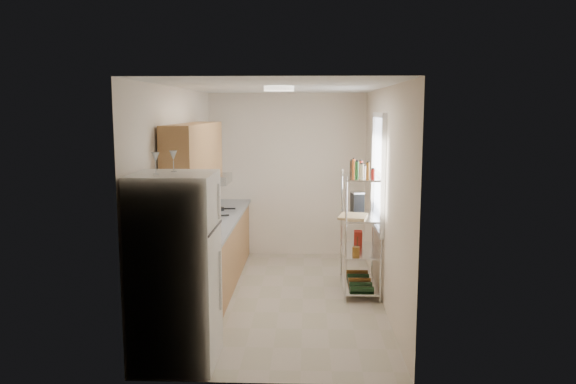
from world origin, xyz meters
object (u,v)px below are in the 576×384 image
(rice_cooker, at_px, (206,215))
(frying_pan_large, at_px, (209,217))
(cutting_board, at_px, (353,216))
(espresso_machine, at_px, (357,201))
(refrigerator, at_px, (176,269))

(rice_cooker, relative_size, frying_pan_large, 0.96)
(cutting_board, bearing_deg, espresso_machine, 79.48)
(rice_cooker, bearing_deg, cutting_board, -5.39)
(refrigerator, xyz_separation_m, espresso_machine, (1.86, 2.43, 0.25))
(refrigerator, height_order, cutting_board, refrigerator)
(frying_pan_large, bearing_deg, cutting_board, -35.34)
(refrigerator, xyz_separation_m, rice_cooker, (-0.10, 2.11, 0.11))
(refrigerator, bearing_deg, frying_pan_large, 92.87)
(rice_cooker, distance_m, espresso_machine, 2.00)
(cutting_board, bearing_deg, frying_pan_large, 166.56)
(refrigerator, distance_m, rice_cooker, 2.11)
(refrigerator, relative_size, rice_cooker, 7.72)
(rice_cooker, distance_m, cutting_board, 1.88)
(rice_cooker, bearing_deg, espresso_machine, 9.27)
(espresso_machine, bearing_deg, cutting_board, -110.03)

